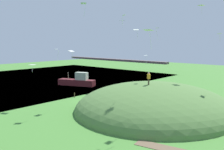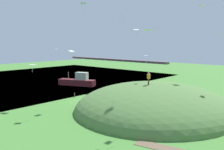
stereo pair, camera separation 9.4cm
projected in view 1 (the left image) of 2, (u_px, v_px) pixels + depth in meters
name	position (u px, v px, depth m)	size (l,w,h in m)	color
ground_plane	(92.00, 101.00, 39.22)	(160.00, 160.00, 0.00)	#437C32
lake_water	(10.00, 83.00, 58.58)	(48.93, 80.00, 0.40)	#324967
grass_hill	(153.00, 110.00, 34.18)	(22.26, 22.65, 7.61)	#4F753A
bridge_deck_far	(112.00, 60.00, 85.87)	(44.03, 1.80, 0.70)	#645354
boat_on_lake	(78.00, 81.00, 53.59)	(8.54, 5.03, 2.99)	#551A1E
person_on_hilltop	(149.00, 77.00, 32.81)	(0.66, 0.66, 1.70)	#413426
person_watching_kites	(123.00, 87.00, 45.17)	(0.51, 0.51, 1.84)	black
kite_0	(220.00, 34.00, 32.55)	(0.66, 0.84, 1.16)	#F5DDD1
kite_2	(148.00, 31.00, 25.56)	(1.00, 0.71, 2.12)	white
kite_5	(122.00, 21.00, 50.60)	(1.23, 1.41, 1.35)	white
kite_6	(57.00, 50.00, 40.73)	(0.79, 0.78, 1.79)	white
kite_7	(32.00, 65.00, 35.10)	(1.20, 1.08, 1.12)	silver
kite_8	(202.00, 5.00, 38.38)	(1.12, 1.33, 1.47)	silver
kite_9	(124.00, 16.00, 40.90)	(0.75, 0.84, 1.81)	white
kite_10	(146.00, 56.00, 50.65)	(1.18, 1.21, 2.01)	white
kite_11	(157.00, 29.00, 37.49)	(0.76, 0.82, 1.87)	white
kite_13	(71.00, 51.00, 35.12)	(0.75, 0.97, 1.35)	white
kite_14	(136.00, 30.00, 46.68)	(1.24, 1.20, 1.97)	silver
kite_15	(84.00, 4.00, 34.93)	(0.92, 0.94, 1.97)	white
mooring_post	(75.00, 95.00, 41.90)	(0.14, 0.14, 0.83)	brown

